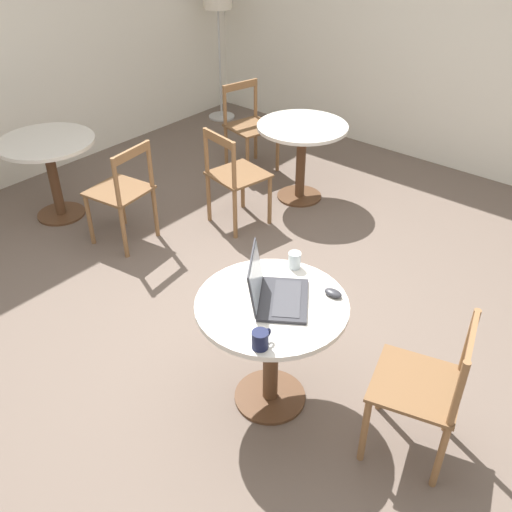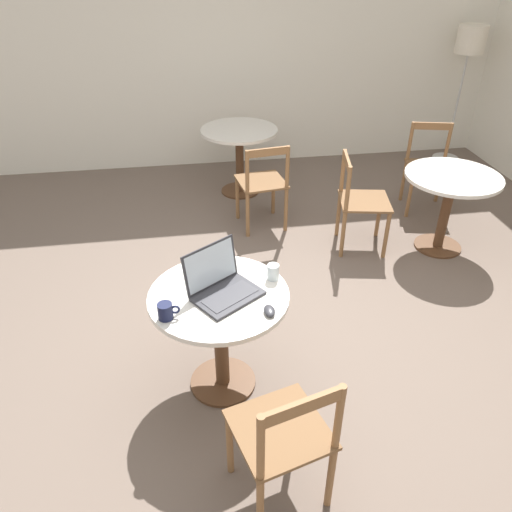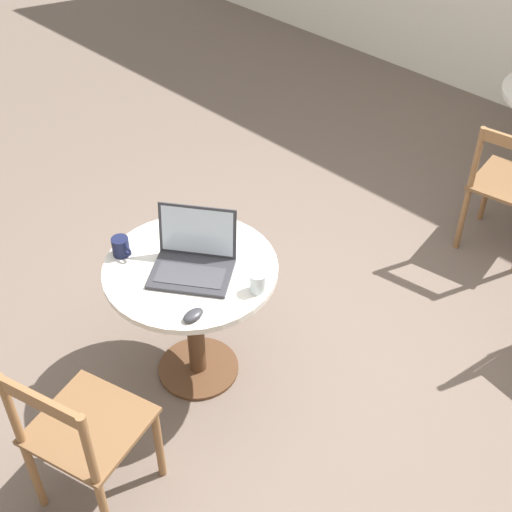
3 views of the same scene
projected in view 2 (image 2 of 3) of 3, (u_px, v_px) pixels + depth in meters
The scene contains 14 objects.
ground_plane at pixel (274, 331), 3.60m from camera, with size 16.00×16.00×0.00m, color #66564C.
wall_back at pixel (223, 46), 5.53m from camera, with size 9.40×0.06×2.70m.
cafe_table_near at pixel (220, 316), 2.89m from camera, with size 0.80×0.80×0.71m.
cafe_table_mid at pixel (450, 192), 4.26m from camera, with size 0.80×0.80×0.71m.
cafe_table_far at pixel (239, 144), 5.23m from camera, with size 0.80×0.80×0.71m.
chair_near_front at pixel (284, 438), 2.32m from camera, with size 0.52×0.52×0.85m.
chair_mid_left at pixel (360, 202), 4.34m from camera, with size 0.49×0.49×0.85m.
chair_mid_back at pixel (428, 167), 4.98m from camera, with size 0.51×0.51×0.85m.
chair_far_front at pixel (263, 185), 4.64m from camera, with size 0.48×0.48×0.85m.
floor_lamp at pixel (469, 49), 5.62m from camera, with size 0.32×0.32×1.56m.
laptop at pixel (222, 286), 2.77m from camera, with size 0.46×0.44×0.27m.
mouse at pixel (269, 311), 2.65m from camera, with size 0.06×0.10×0.03m.
mug at pixel (166, 311), 2.60m from camera, with size 0.12×0.08×0.09m.
drinking_glass at pixel (273, 272), 2.90m from camera, with size 0.07×0.07×0.09m.
Camera 2 is at (-0.55, -2.66, 2.42)m, focal length 35.00 mm.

